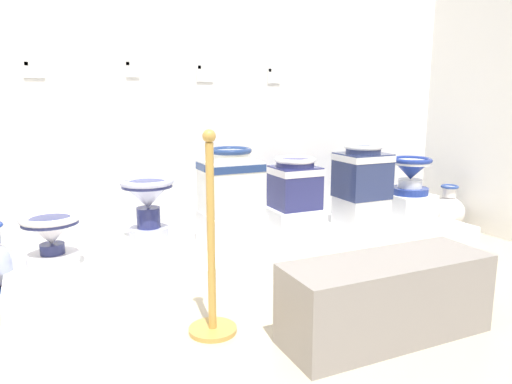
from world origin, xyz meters
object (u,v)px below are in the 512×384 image
at_px(antique_toilet_central_ornate, 295,181).
at_px(info_placard_second, 132,69).
at_px(museum_bench, 386,298).
at_px(antique_toilet_squat_floral, 230,180).
at_px(info_placard_fourth, 274,75).
at_px(decorative_vase_corner, 448,211).
at_px(plinth_block_slender_white, 409,205).
at_px(plinth_block_squat_floral, 231,229).
at_px(info_placard_first, 33,69).
at_px(plinth_block_broad_patterned, 361,211).
at_px(info_placard_third, 204,73).
at_px(plinth_block_pale_glazed, 54,265).
at_px(antique_toilet_pale_glazed, 51,232).
at_px(stanchion_post_near_left, 212,272).
at_px(plinth_block_rightmost, 150,245).
at_px(antique_toilet_broad_patterned, 362,170).
at_px(antique_toilet_slender_white, 411,172).
at_px(antique_toilet_rightmost, 148,199).
at_px(plinth_block_central_ornate, 294,220).

bearing_deg(antique_toilet_central_ornate, info_placard_second, 160.05).
bearing_deg(museum_bench, antique_toilet_squat_floral, 102.79).
distance_m(info_placard_fourth, decorative_vase_corner, 1.93).
xyz_separation_m(antique_toilet_central_ornate, plinth_block_slender_white, (1.14, 0.00, -0.30)).
distance_m(plinth_block_squat_floral, info_placard_first, 1.68).
bearing_deg(plinth_block_broad_patterned, antique_toilet_central_ornate, 173.82).
height_order(info_placard_third, museum_bench, info_placard_third).
relative_size(plinth_block_pale_glazed, museum_bench, 0.29).
bearing_deg(plinth_block_squat_floral, plinth_block_pale_glazed, 178.53).
height_order(info_placard_fourth, museum_bench, info_placard_fourth).
bearing_deg(plinth_block_broad_patterned, antique_toilet_pale_glazed, -179.16).
bearing_deg(stanchion_post_near_left, info_placard_fourth, 53.50).
distance_m(info_placard_fourth, museum_bench, 2.16).
bearing_deg(plinth_block_rightmost, decorative_vase_corner, -1.69).
distance_m(antique_toilet_pale_glazed, antique_toilet_broad_patterned, 2.32).
bearing_deg(antique_toilet_slender_white, plinth_block_pale_glazed, -178.02).
distance_m(antique_toilet_pale_glazed, plinth_block_slender_white, 2.87).
distance_m(antique_toilet_rightmost, plinth_block_broad_patterned, 1.73).
bearing_deg(info_placard_first, info_placard_third, 0.00).
relative_size(antique_toilet_pale_glazed, plinth_block_squat_floral, 0.88).
xyz_separation_m(plinth_block_slender_white, decorative_vase_corner, (0.34, -0.12, -0.06)).
distance_m(info_placard_third, info_placard_fourth, 0.58).
distance_m(plinth_block_rightmost, museum_bench, 1.62).
height_order(antique_toilet_central_ornate, antique_toilet_broad_patterned, antique_toilet_broad_patterned).
distance_m(plinth_block_central_ornate, info_placard_second, 1.63).
height_order(plinth_block_central_ornate, decorative_vase_corner, decorative_vase_corner).
relative_size(antique_toilet_rightmost, info_placard_fourth, 3.07).
relative_size(antique_toilet_slender_white, info_placard_fourth, 2.70).
xyz_separation_m(antique_toilet_rightmost, info_placard_third, (0.56, 0.44, 0.83)).
xyz_separation_m(plinth_block_central_ornate, info_placard_third, (-0.57, 0.40, 1.11)).
height_order(plinth_block_central_ornate, plinth_block_broad_patterned, plinth_block_broad_patterned).
bearing_deg(plinth_block_slender_white, antique_toilet_pale_glazed, -178.02).
bearing_deg(plinth_block_broad_patterned, info_placard_first, 168.70).
bearing_deg(info_placard_third, antique_toilet_broad_patterned, -22.04).
bearing_deg(stanchion_post_near_left, antique_toilet_pale_glazed, 126.77).
relative_size(info_placard_second, decorative_vase_corner, 0.29).
relative_size(info_placard_first, stanchion_post_near_left, 0.13).
distance_m(antique_toilet_rightmost, plinth_block_slender_white, 2.28).
bearing_deg(info_placard_second, stanchion_post_near_left, -87.29).
height_order(plinth_block_rightmost, info_placard_fourth, info_placard_fourth).
relative_size(plinth_block_pale_glazed, info_placard_third, 2.31).
relative_size(antique_toilet_slender_white, info_placard_second, 2.96).
height_order(plinth_block_squat_floral, antique_toilet_slender_white, antique_toilet_slender_white).
bearing_deg(info_placard_fourth, antique_toilet_rightmost, -158.80).
height_order(plinth_block_squat_floral, plinth_block_central_ornate, plinth_block_squat_floral).
distance_m(info_placard_second, info_placard_third, 0.54).
bearing_deg(plinth_block_pale_glazed, info_placard_first, 91.36).
height_order(info_placard_third, info_placard_fourth, info_placard_third).
bearing_deg(museum_bench, antique_toilet_rightmost, 121.57).
xyz_separation_m(antique_toilet_rightmost, info_placard_first, (-0.61, 0.44, 0.83)).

